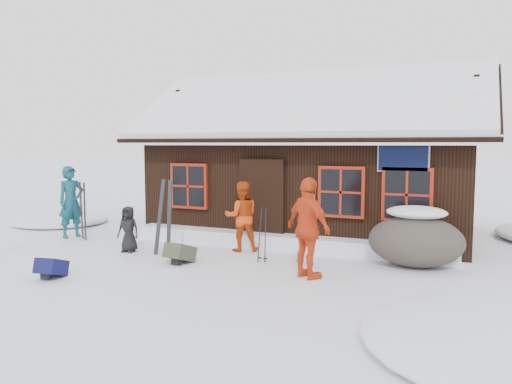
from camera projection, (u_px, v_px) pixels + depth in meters
ground at (174, 264)px, 10.02m from camera, size 120.00×120.00×0.00m
mountain_hut at (318, 174)px, 13.81m from camera, size 8.90×6.09×4.42m
snow_drift at (283, 241)px, 11.46m from camera, size 7.60×0.60×0.35m
snow_mounds at (283, 253)px, 11.06m from camera, size 20.60×13.20×0.48m
skier_teal at (71, 202)px, 12.81m from camera, size 0.64×0.78×1.85m
skier_orange_left at (242, 216)px, 11.19m from camera, size 0.96×0.90×1.58m
skier_orange_right at (308, 228)px, 8.89m from camera, size 1.14×0.94×1.82m
skier_crouched at (128, 229)px, 11.12m from camera, size 0.54×0.39×1.03m
boulder at (416, 239)px, 9.76m from camera, size 1.84×1.38×1.08m
ski_pair_mid at (83, 212)px, 12.55m from camera, size 0.34×0.19×1.51m
ski_pair_right at (164, 219)px, 10.73m from camera, size 0.57×0.18×1.70m
ski_poles at (263, 236)px, 10.14m from camera, size 0.21×0.10×1.16m
backpack_blue at (52, 271)px, 8.94m from camera, size 0.48×0.58×0.28m
backpack_olive at (180, 256)px, 10.06m from camera, size 0.48×0.60×0.30m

